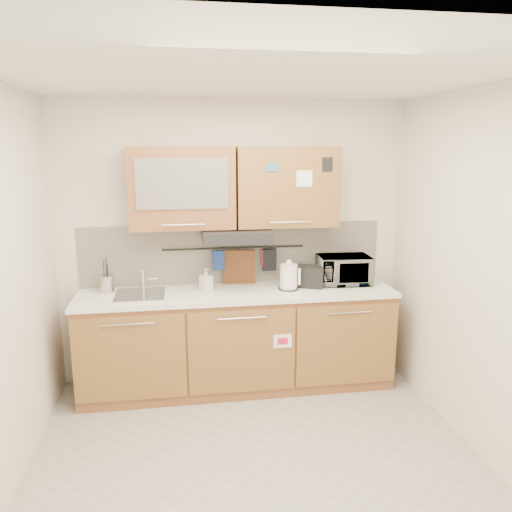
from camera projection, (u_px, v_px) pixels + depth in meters
name	position (u px, v px, depth m)	size (l,w,h in m)	color
floor	(259.00, 465.00, 3.50)	(3.20, 3.20, 0.00)	#9E9993
ceiling	(259.00, 75.00, 2.93)	(3.20, 3.20, 0.00)	white
wall_back	(233.00, 243.00, 4.66)	(3.20, 3.20, 0.00)	silver
wall_right	(486.00, 277.00, 3.45)	(3.00, 3.00, 0.00)	silver
base_cabinet	(238.00, 345.00, 4.56)	(2.80, 0.64, 0.88)	brown
countertop	(238.00, 293.00, 4.45)	(2.82, 0.62, 0.04)	white
backsplash	(234.00, 253.00, 4.67)	(2.80, 0.02, 0.56)	silver
upper_cabinets	(234.00, 187.00, 4.37)	(1.82, 0.37, 0.70)	brown
range_hood	(236.00, 235.00, 4.39)	(0.60, 0.46, 0.10)	black
sink	(140.00, 294.00, 4.33)	(0.42, 0.40, 0.26)	silver
utensil_rail	(234.00, 248.00, 4.62)	(0.02, 0.02, 1.30)	black
utensil_crock	(107.00, 284.00, 4.39)	(0.14, 0.14, 0.31)	#B2B1B6
kettle	(289.00, 278.00, 4.48)	(0.21, 0.20, 0.27)	white
toaster	(310.00, 276.00, 4.56)	(0.30, 0.24, 0.19)	black
microwave	(344.00, 270.00, 4.66)	(0.47, 0.32, 0.26)	#999999
soap_bottle	(206.00, 279.00, 4.45)	(0.09, 0.09, 0.20)	#999999
cutting_board	(239.00, 270.00, 4.66)	(0.31, 0.02, 0.38)	brown
oven_mitt	(218.00, 260.00, 4.61)	(0.11, 0.03, 0.18)	navy
dark_pouch	(269.00, 260.00, 4.68)	(0.13, 0.04, 0.20)	black
pot_holder	(268.00, 257.00, 4.68)	(0.13, 0.02, 0.16)	red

